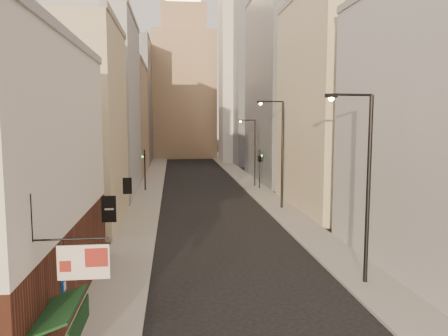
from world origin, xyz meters
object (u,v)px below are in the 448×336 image
streetlamp_mid (280,148)px  traffic_light_left (145,162)px  traffic_light_right (260,158)px  streetlamp_far (253,149)px  white_tower (240,70)px  streetlamp_near (364,178)px  clock_tower (184,80)px

streetlamp_mid → traffic_light_left: 18.42m
traffic_light_right → streetlamp_mid: bearing=80.4°
streetlamp_far → traffic_light_right: (0.39, -2.33, -0.98)m
white_tower → streetlamp_far: white_tower is taller
streetlamp_far → traffic_light_left: bearing=-174.2°
white_tower → traffic_light_left: size_ratio=8.30×
traffic_light_left → traffic_light_right: 13.96m
traffic_light_right → traffic_light_left: bearing=-8.9°
streetlamp_near → traffic_light_right: streetlamp_near is taller
white_tower → clock_tower: bearing=128.2°
clock_tower → white_tower: size_ratio=1.08×
clock_tower → traffic_light_left: (-6.08, -49.83, -14.10)m
white_tower → streetlamp_near: bearing=-93.4°
clock_tower → streetlamp_mid: bearing=-83.2°
streetlamp_mid → streetlamp_far: (0.07, 14.27, -1.00)m
clock_tower → traffic_light_right: size_ratio=8.98×
traffic_light_right → streetlamp_near: bearing=81.0°
clock_tower → white_tower: bearing=-51.8°
streetlamp_mid → white_tower: bearing=75.3°
streetlamp_mid → traffic_light_right: streetlamp_mid is taller
streetlamp_near → traffic_light_left: (-13.06, 31.77, -2.11)m
streetlamp_near → streetlamp_far: bearing=83.9°
streetlamp_far → streetlamp_near: bearing=-93.2°
clock_tower → streetlamp_far: 50.10m
streetlamp_near → traffic_light_right: 31.45m
streetlamp_near → clock_tower: bearing=89.6°
white_tower → traffic_light_right: white_tower is taller
clock_tower → streetlamp_near: 82.78m
clock_tower → streetlamp_near: (6.97, -81.61, -11.99)m
streetlamp_far → clock_tower: bearing=96.5°
clock_tower → streetlamp_mid: 63.68m
streetlamp_near → streetlamp_far: size_ratio=1.15×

